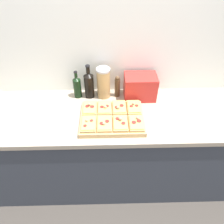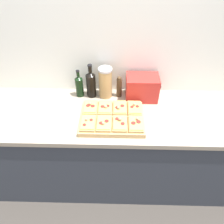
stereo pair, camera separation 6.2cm
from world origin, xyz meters
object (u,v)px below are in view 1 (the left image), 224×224
object	(u,v)px
cutting_board	(112,118)
pepper_mill	(117,86)
olive_oil_bottle	(77,87)
grain_jar_tall	(104,83)
toaster_oven	(140,87)
wine_bottle	(89,84)

from	to	relation	value
cutting_board	pepper_mill	bearing A→B (deg)	80.51
olive_oil_bottle	grain_jar_tall	size ratio (longest dim) A/B	0.92
olive_oil_bottle	toaster_oven	size ratio (longest dim) A/B	0.85
grain_jar_tall	toaster_oven	world-z (taller)	grain_jar_tall
olive_oil_bottle	toaster_oven	world-z (taller)	olive_oil_bottle
cutting_board	pepper_mill	size ratio (longest dim) A/B	2.44
grain_jar_tall	olive_oil_bottle	bearing A→B (deg)	180.00
cutting_board	grain_jar_tall	bearing A→B (deg)	101.57
wine_bottle	grain_jar_tall	world-z (taller)	wine_bottle
olive_oil_bottle	pepper_mill	world-z (taller)	olive_oil_bottle
grain_jar_tall	pepper_mill	xyz separation A→B (m)	(0.12, 0.00, -0.04)
wine_bottle	grain_jar_tall	distance (m)	0.12
grain_jar_tall	cutting_board	bearing A→B (deg)	-78.43
olive_oil_bottle	wine_bottle	size ratio (longest dim) A/B	0.82
wine_bottle	toaster_oven	distance (m)	0.43
cutting_board	olive_oil_bottle	world-z (taller)	olive_oil_bottle
olive_oil_bottle	pepper_mill	size ratio (longest dim) A/B	1.26
wine_bottle	cutting_board	bearing A→B (deg)	-59.23
olive_oil_bottle	wine_bottle	world-z (taller)	wine_bottle
cutting_board	olive_oil_bottle	xyz separation A→B (m)	(-0.29, 0.31, 0.08)
pepper_mill	toaster_oven	xyz separation A→B (m)	(0.19, -0.02, 0.01)
grain_jar_tall	wine_bottle	bearing A→B (deg)	180.00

